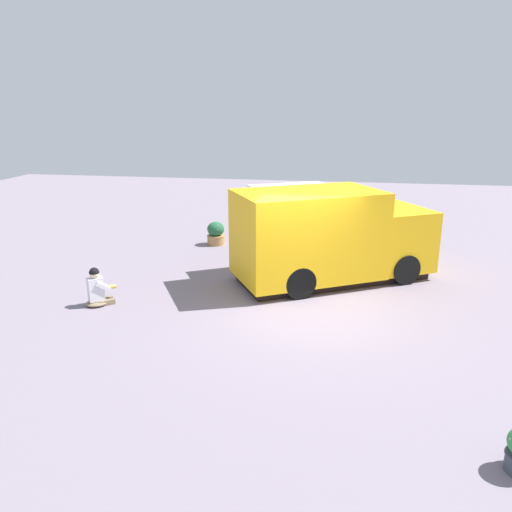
% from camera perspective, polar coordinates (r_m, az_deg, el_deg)
% --- Properties ---
extents(ground_plane, '(40.00, 40.00, 0.00)m').
position_cam_1_polar(ground_plane, '(11.44, 5.84, -6.05)').
color(ground_plane, gray).
extents(food_truck, '(5.41, 4.28, 2.39)m').
position_cam_1_polar(food_truck, '(13.04, 8.28, 2.00)').
color(food_truck, yellow).
rests_on(food_truck, ground_plane).
extents(person_customer, '(0.73, 0.70, 0.91)m').
position_cam_1_polar(person_customer, '(12.06, -17.57, -3.69)').
color(person_customer, '#817053').
rests_on(person_customer, ground_plane).
extents(planter_flowering_near, '(0.59, 0.59, 0.76)m').
position_cam_1_polar(planter_flowering_near, '(16.56, -4.58, 2.58)').
color(planter_flowering_near, '#AE7F4E').
rests_on(planter_flowering_near, ground_plane).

